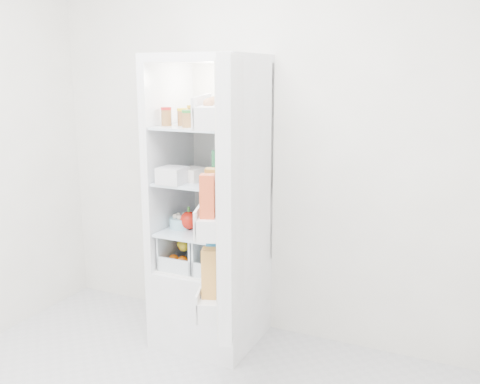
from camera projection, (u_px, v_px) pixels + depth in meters
The scene contains 21 objects.
room_walls at pixel (103, 101), 2.01m from camera, with size 3.02×3.02×2.61m.
refrigerator at pixel (214, 238), 3.39m from camera, with size 0.60×0.60×1.80m.
shelf_low at pixel (209, 229), 3.32m from camera, with size 0.49×0.53×0.01m, color silver.
shelf_mid at pixel (208, 181), 3.25m from camera, with size 0.49×0.53×0.01m, color silver.
shelf_top at pixel (207, 126), 3.18m from camera, with size 0.49×0.53×0.01m, color silver.
crisper_left at pixel (192, 247), 3.40m from camera, with size 0.23×0.46×0.22m, color silver, non-canonical shape.
crisper_right at pixel (227, 252), 3.30m from camera, with size 0.23×0.46×0.22m, color silver, non-canonical shape.
condiment_jars at pixel (197, 119), 3.11m from camera, with size 0.46×0.32×0.08m.
squeeze_bottle at pixel (247, 112), 3.16m from camera, with size 0.05×0.05×0.16m, color silver.
tub_white at pixel (173, 175), 3.12m from camera, with size 0.15×0.15×0.10m, color silver.
tub_cream at pixel (193, 174), 3.20m from camera, with size 0.13×0.13×0.08m, color silver.
tin_red at pixel (220, 182), 3.02m from camera, with size 0.10×0.10×0.06m, color red.
foil_tray at pixel (189, 173), 3.35m from camera, with size 0.17×0.12×0.04m, color #B7B8BC.
tub_green at pixel (238, 172), 3.27m from camera, with size 0.11×0.15×0.09m, color #3D8749.
red_cabbage at pixel (230, 218), 3.25m from camera, with size 0.16×0.16×0.16m, color #531D55.
bell_pepper at pixel (189, 220), 3.29m from camera, with size 0.11×0.11×0.11m, color red.
mushroom_bowl at pixel (181, 223), 3.33m from camera, with size 0.14×0.14×0.06m, color #9CD5E9.
salad_bag at pixel (202, 231), 3.09m from camera, with size 0.10×0.10×0.10m, color beige.
citrus_pile at pixel (186, 252), 3.35m from camera, with size 0.20×0.24×0.16m.
veg_pile at pixel (227, 259), 3.31m from camera, with size 0.16×0.30×0.10m.
fridge_door at pixel (226, 200), 2.58m from camera, with size 0.34×0.59×1.30m.
Camera 1 is at (1.33, -1.62, 1.70)m, focal length 40.00 mm.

